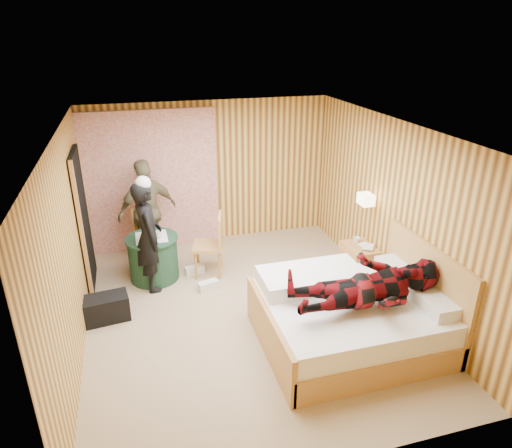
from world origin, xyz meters
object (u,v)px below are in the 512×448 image
object	(u,v)px
round_table	(153,258)
chair_far	(148,231)
woman_standing	(148,237)
nightstand	(359,262)
duffel_bag	(105,308)
man_at_table	(148,211)
bed	(353,316)
chair_near	(213,240)
wall_lamp	(366,199)
man_on_bed	(371,276)

from	to	relation	value
round_table	chair_far	xyz separation A→B (m)	(-0.03, 0.63, 0.19)
chair_far	woman_standing	distance (m)	0.93
nightstand	duffel_bag	bearing A→B (deg)	-179.06
round_table	woman_standing	distance (m)	0.54
nightstand	man_at_table	distance (m)	3.44
bed	chair_far	world-z (taller)	bed
bed	man_at_table	xyz separation A→B (m)	(-2.25, 2.87, 0.52)
nightstand	chair_near	size ratio (longest dim) A/B	0.59
bed	chair_near	world-z (taller)	bed
duffel_bag	woman_standing	world-z (taller)	woman_standing
wall_lamp	chair_near	bearing A→B (deg)	160.76
woman_standing	man_on_bed	xyz separation A→B (m)	(2.33, -2.18, 0.19)
nightstand	bed	bearing A→B (deg)	-119.95
duffel_bag	man_on_bed	distance (m)	3.46
woman_standing	man_at_table	distance (m)	0.92
wall_lamp	round_table	size ratio (longest dim) A/B	0.33
bed	chair_near	distance (m)	2.51
nightstand	round_table	size ratio (longest dim) A/B	0.74
wall_lamp	duffel_bag	distance (m)	3.94
nightstand	round_table	distance (m)	3.14
duffel_bag	round_table	bearing A→B (deg)	46.08
duffel_bag	woman_standing	size ratio (longest dim) A/B	0.37
bed	woman_standing	xyz separation A→B (m)	(-2.30, 1.95, 0.49)
chair_far	man_on_bed	distance (m)	3.88
woman_standing	chair_far	bearing A→B (deg)	-8.09
bed	chair_far	size ratio (longest dim) A/B	2.36
man_at_table	woman_standing	bearing A→B (deg)	63.48
bed	duffel_bag	size ratio (longest dim) A/B	3.56
man_on_bed	nightstand	bearing A→B (deg)	64.83
chair_near	man_at_table	world-z (taller)	man_at_table
chair_far	duffel_bag	world-z (taller)	chair_far
chair_near	duffel_bag	world-z (taller)	chair_near
wall_lamp	nightstand	distance (m)	1.01
bed	nightstand	bearing A→B (deg)	60.05
nightstand	man_at_table	bearing A→B (deg)	152.80
wall_lamp	round_table	world-z (taller)	wall_lamp
nightstand	duffel_bag	xyz separation A→B (m)	(-3.73, -0.06, -0.12)
bed	man_on_bed	world-z (taller)	man_on_bed
wall_lamp	man_at_table	size ratio (longest dim) A/B	0.15
round_table	woman_standing	world-z (taller)	woman_standing
round_table	duffel_bag	xyz separation A→B (m)	(-0.71, -0.95, -0.18)
duffel_bag	woman_standing	xyz separation A→B (m)	(0.67, 0.69, 0.65)
bed	woman_standing	size ratio (longest dim) A/B	1.32
duffel_bag	chair_far	bearing A→B (deg)	59.62
chair_far	woman_standing	size ratio (longest dim) A/B	0.56
woman_standing	man_at_table	bearing A→B (deg)	-9.86
wall_lamp	woman_standing	size ratio (longest dim) A/B	0.16
wall_lamp	man_on_bed	size ratio (longest dim) A/B	0.15
round_table	wall_lamp	bearing A→B (deg)	-15.39
wall_lamp	man_on_bed	distance (m)	1.80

